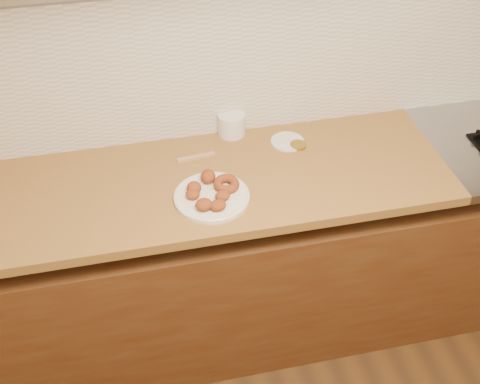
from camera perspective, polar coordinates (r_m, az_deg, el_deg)
wall_back at (r=2.37m, az=5.58°, el=15.89°), size 4.00×0.02×2.70m
base_cabinet at (r=2.69m, az=6.18°, el=-5.99°), size 3.60×0.60×0.77m
butcher_block at (r=2.26m, az=-8.83°, el=0.07°), size 2.30×0.62×0.04m
backsplash at (r=2.42m, az=5.43°, el=12.55°), size 3.60×0.02×0.60m
donut_plate at (r=2.17m, az=-2.69°, el=-0.48°), size 0.27×0.27×0.02m
ring_donut at (r=2.19m, az=-1.30°, el=0.77°), size 0.13×0.13×0.04m
fried_dough_chunks at (r=2.15m, az=-3.23°, el=-0.05°), size 0.17×0.22×0.05m
plastic_tub at (r=2.47m, az=-0.81°, el=6.47°), size 0.13×0.13×0.09m
tub_lid at (r=2.45m, az=4.52°, el=4.78°), size 0.17×0.17×0.01m
brass_jar_lid at (r=2.43m, az=5.53°, el=4.44°), size 0.07×0.07×0.01m
wooden_utensil at (r=2.36m, az=-4.18°, el=3.30°), size 0.15×0.03×0.01m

